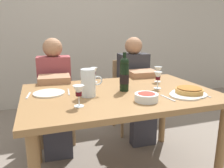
# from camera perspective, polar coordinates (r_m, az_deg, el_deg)

# --- Properties ---
(back_wall) EXTENTS (8.00, 0.10, 2.80)m
(back_wall) POSITION_cam_1_polar(r_m,az_deg,el_deg) (3.79, -9.79, 16.05)
(back_wall) COLOR #B2ADA3
(back_wall) RESTS_ON ground
(dining_table) EXTENTS (1.50, 1.00, 0.76)m
(dining_table) POSITION_cam_1_polar(r_m,az_deg,el_deg) (1.81, 2.04, -4.78)
(dining_table) COLOR olive
(dining_table) RESTS_ON ground
(wine_bottle) EXTENTS (0.08, 0.08, 0.31)m
(wine_bottle) POSITION_cam_1_polar(r_m,az_deg,el_deg) (1.77, 3.18, 2.51)
(wine_bottle) COLOR black
(wine_bottle) RESTS_ON dining_table
(water_pitcher) EXTENTS (0.16, 0.11, 0.21)m
(water_pitcher) POSITION_cam_1_polar(r_m,az_deg,el_deg) (1.64, -6.06, -0.10)
(water_pitcher) COLOR silver
(water_pitcher) RESTS_ON dining_table
(baked_tart) EXTENTS (0.26, 0.26, 0.06)m
(baked_tart) POSITION_cam_1_polar(r_m,az_deg,el_deg) (1.80, 19.18, -1.67)
(baked_tart) COLOR silver
(baked_tart) RESTS_ON dining_table
(salad_bowl) EXTENTS (0.16, 0.16, 0.06)m
(salad_bowl) POSITION_cam_1_polar(r_m,az_deg,el_deg) (1.56, 8.82, -3.20)
(salad_bowl) COLOR silver
(salad_bowl) RESTS_ON dining_table
(wine_glass_left_diner) EXTENTS (0.07, 0.07, 0.14)m
(wine_glass_left_diner) POSITION_cam_1_polar(r_m,az_deg,el_deg) (2.13, 11.75, 3.30)
(wine_glass_left_diner) COLOR silver
(wine_glass_left_diner) RESTS_ON dining_table
(wine_glass_right_diner) EXTENTS (0.07, 0.07, 0.14)m
(wine_glass_right_diner) POSITION_cam_1_polar(r_m,az_deg,el_deg) (1.89, 11.72, 1.84)
(wine_glass_right_diner) COLOR silver
(wine_glass_right_diner) RESTS_ON dining_table
(wine_glass_centre) EXTENTS (0.07, 0.07, 0.14)m
(wine_glass_centre) POSITION_cam_1_polar(r_m,az_deg,el_deg) (2.08, -4.65, 3.11)
(wine_glass_centre) COLOR silver
(wine_glass_centre) RESTS_ON dining_table
(wine_glass_spare) EXTENTS (0.07, 0.07, 0.14)m
(wine_glass_spare) POSITION_cam_1_polar(r_m,az_deg,el_deg) (1.43, -8.56, -1.99)
(wine_glass_spare) COLOR silver
(wine_glass_spare) RESTS_ON dining_table
(dinner_plate_left_setting) EXTENTS (0.24, 0.24, 0.01)m
(dinner_plate_left_setting) POSITION_cam_1_polar(r_m,az_deg,el_deg) (1.78, -15.85, -2.28)
(dinner_plate_left_setting) COLOR silver
(dinner_plate_left_setting) RESTS_ON dining_table
(dinner_plate_right_setting) EXTENTS (0.23, 0.23, 0.01)m
(dinner_plate_right_setting) POSITION_cam_1_polar(r_m,az_deg,el_deg) (1.74, 18.28, -2.83)
(dinner_plate_right_setting) COLOR white
(dinner_plate_right_setting) RESTS_ON dining_table
(fork_left_setting) EXTENTS (0.03, 0.16, 0.00)m
(fork_left_setting) POSITION_cam_1_polar(r_m,az_deg,el_deg) (1.78, -20.66, -2.76)
(fork_left_setting) COLOR silver
(fork_left_setting) RESTS_ON dining_table
(knife_left_setting) EXTENTS (0.03, 0.18, 0.00)m
(knife_left_setting) POSITION_cam_1_polar(r_m,az_deg,el_deg) (1.79, -11.06, -2.00)
(knife_left_setting) COLOR silver
(knife_left_setting) RESTS_ON dining_table
(knife_right_setting) EXTENTS (0.02, 0.18, 0.00)m
(knife_right_setting) POSITION_cam_1_polar(r_m,az_deg,el_deg) (1.83, 22.04, -2.43)
(knife_right_setting) COLOR silver
(knife_right_setting) RESTS_ON dining_table
(spoon_right_setting) EXTENTS (0.03, 0.16, 0.00)m
(spoon_right_setting) POSITION_cam_1_polar(r_m,az_deg,el_deg) (1.66, 14.09, -3.49)
(spoon_right_setting) COLOR silver
(spoon_right_setting) RESTS_ON dining_table
(chair_left) EXTENTS (0.43, 0.43, 0.87)m
(chair_left) POSITION_cam_1_polar(r_m,az_deg,el_deg) (2.62, -14.30, -3.15)
(chair_left) COLOR #9E7A51
(chair_left) RESTS_ON ground
(diner_left) EXTENTS (0.36, 0.52, 1.16)m
(diner_left) POSITION_cam_1_polar(r_m,az_deg,el_deg) (2.36, -14.34, -2.01)
(diner_left) COLOR #8E3D42
(diner_left) RESTS_ON ground
(chair_right) EXTENTS (0.42, 0.42, 0.87)m
(chair_right) POSITION_cam_1_polar(r_m,az_deg,el_deg) (2.80, 4.35, -1.66)
(chair_right) COLOR #9E7A51
(chair_right) RESTS_ON ground
(diner_right) EXTENTS (0.35, 0.51, 1.16)m
(diner_right) POSITION_cam_1_polar(r_m,az_deg,el_deg) (2.56, 6.28, -0.43)
(diner_right) COLOR #2D2D33
(diner_right) RESTS_ON ground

